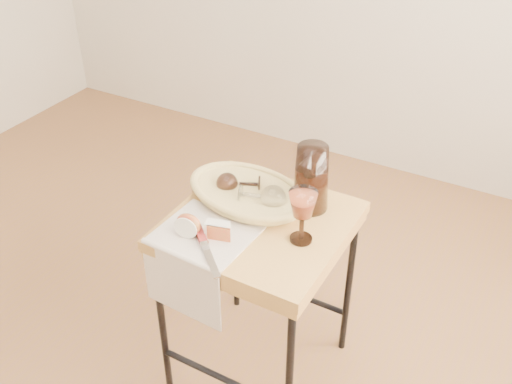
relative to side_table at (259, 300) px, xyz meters
The scene contains 11 objects.
floor 0.61m from the side_table, 154.75° to the right, with size 3.60×3.60×0.00m, color brown.
side_table is the anchor object (origin of this frame).
tea_towel 0.38m from the side_table, 128.35° to the right, with size 0.28×0.25×0.01m, color beige.
bread_basket 0.38m from the side_table, 138.47° to the left, with size 0.37×0.25×0.05m, color tan, non-canonical shape.
goblet_lying_a 0.41m from the side_table, 142.20° to the left, with size 0.12×0.07×0.07m, color #452B25, non-canonical shape.
goblet_lying_b 0.39m from the side_table, 118.41° to the left, with size 0.13×0.08×0.08m, color white, non-canonical shape.
pitcher 0.48m from the side_table, 53.70° to the left, with size 0.16×0.24×0.26m, color black, non-canonical shape.
wine_goblet 0.45m from the side_table, ahead, with size 0.08×0.08×0.17m, color white, non-canonical shape.
apple_half 0.44m from the side_table, 132.42° to the right, with size 0.08×0.04×0.07m, color #B51319.
apple_wedge 0.40m from the side_table, 117.65° to the right, with size 0.07×0.04×0.05m, color white.
table_knife 0.41m from the side_table, 108.39° to the right, with size 0.24×0.02×0.02m, color silver, non-canonical shape.
Camera 1 is at (1.16, -1.08, 1.79)m, focal length 41.86 mm.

